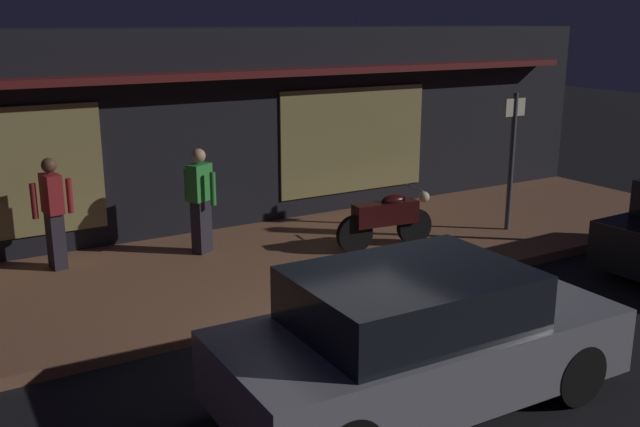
{
  "coord_description": "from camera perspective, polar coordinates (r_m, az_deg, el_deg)",
  "views": [
    {
      "loc": [
        -4.47,
        -6.52,
        3.73
      ],
      "look_at": [
        0.89,
        2.4,
        0.95
      ],
      "focal_mm": 40.75,
      "sensor_mm": 36.0,
      "label": 1
    }
  ],
  "objects": [
    {
      "name": "ground_plane",
      "position": [
        8.74,
        3.16,
        -10.32
      ],
      "size": [
        60.0,
        60.0,
        0.0
      ],
      "primitive_type": "plane",
      "color": "black"
    },
    {
      "name": "person_photographer",
      "position": [
        11.3,
        -20.21,
        0.18
      ],
      "size": [
        0.62,
        0.41,
        1.67
      ],
      "color": "#28232D",
      "rests_on": "sidewalk_slab"
    },
    {
      "name": "storefront_building",
      "position": [
        13.8,
        -11.84,
        6.62
      ],
      "size": [
        18.0,
        3.3,
        3.6
      ],
      "color": "black",
      "rests_on": "ground_plane"
    },
    {
      "name": "sidewalk_slab",
      "position": [
        11.14,
        -5.52,
        -4.28
      ],
      "size": [
        18.0,
        4.0,
        0.15
      ],
      "primitive_type": "cube",
      "color": "brown",
      "rests_on": "ground_plane"
    },
    {
      "name": "parked_car_far",
      "position": [
        7.29,
        7.65,
        -9.7
      ],
      "size": [
        4.14,
        1.85,
        1.42
      ],
      "color": "black",
      "rests_on": "ground_plane"
    },
    {
      "name": "sign_post",
      "position": [
        12.96,
        14.84,
        4.6
      ],
      "size": [
        0.44,
        0.09,
        2.4
      ],
      "color": "#47474C",
      "rests_on": "sidewalk_slab"
    },
    {
      "name": "motorcycle",
      "position": [
        11.72,
        5.3,
        -0.36
      ],
      "size": [
        1.7,
        0.55,
        0.97
      ],
      "color": "black",
      "rests_on": "sidewalk_slab"
    },
    {
      "name": "person_bystander",
      "position": [
        11.49,
        -9.38,
        1.16
      ],
      "size": [
        0.44,
        0.58,
        1.67
      ],
      "color": "#28232D",
      "rests_on": "sidewalk_slab"
    }
  ]
}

